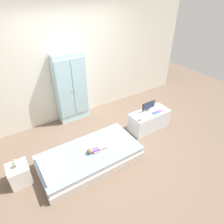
{
  "coord_description": "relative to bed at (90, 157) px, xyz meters",
  "views": [
    {
      "loc": [
        -1.5,
        -2.47,
        2.81
      ],
      "look_at": [
        0.35,
        0.41,
        0.55
      ],
      "focal_mm": 31.52,
      "sensor_mm": 36.0,
      "label": 1
    }
  ],
  "objects": [
    {
      "name": "ground_plane",
      "position": [
        0.45,
        0.09,
        -0.13
      ],
      "size": [
        10.0,
        10.0,
        0.02
      ],
      "primitive_type": "cube",
      "color": "brown"
    },
    {
      "name": "back_wall",
      "position": [
        0.45,
        1.67,
        1.23
      ],
      "size": [
        6.4,
        0.05,
        2.7
      ],
      "primitive_type": "cube",
      "color": "silver",
      "rests_on": "ground_plane"
    },
    {
      "name": "bed",
      "position": [
        0.0,
        0.0,
        0.0
      ],
      "size": [
        1.82,
        0.91,
        0.25
      ],
      "color": "beige",
      "rests_on": "ground_plane"
    },
    {
      "name": "pillow",
      "position": [
        -0.71,
        -0.0,
        0.16
      ],
      "size": [
        0.32,
        0.66,
        0.06
      ],
      "primitive_type": "cube",
      "color": "white",
      "rests_on": "bed"
    },
    {
      "name": "doll",
      "position": [
        0.05,
        -0.04,
        0.16
      ],
      "size": [
        0.39,
        0.14,
        0.1
      ],
      "color": "#6B4CB2",
      "rests_on": "bed"
    },
    {
      "name": "nightstand",
      "position": [
        -1.17,
        0.24,
        0.05
      ],
      "size": [
        0.33,
        0.33,
        0.35
      ],
      "primitive_type": "cube",
      "color": "silver",
      "rests_on": "ground_plane"
    },
    {
      "name": "table_lamp",
      "position": [
        -1.17,
        0.24,
        0.35
      ],
      "size": [
        0.09,
        0.09,
        0.18
      ],
      "color": "#B7B2AD",
      "rests_on": "nightstand"
    },
    {
      "name": "wardrobe",
      "position": [
        0.34,
        1.49,
        0.69
      ],
      "size": [
        0.7,
        0.29,
        1.62
      ],
      "color": "silver",
      "rests_on": "ground_plane"
    },
    {
      "name": "tv_stand",
      "position": [
        1.61,
        0.2,
        0.09
      ],
      "size": [
        0.9,
        0.4,
        0.43
      ],
      "primitive_type": "cube",
      "color": "silver",
      "rests_on": "ground_plane"
    },
    {
      "name": "tv_monitor",
      "position": [
        1.61,
        0.27,
        0.43
      ],
      "size": [
        0.34,
        0.1,
        0.22
      ],
      "color": "#99999E",
      "rests_on": "tv_stand"
    },
    {
      "name": "rocking_horse_toy",
      "position": [
        1.24,
        0.07,
        0.36
      ],
      "size": [
        0.09,
        0.04,
        0.11
      ],
      "color": "#8E6642",
      "rests_on": "tv_stand"
    },
    {
      "name": "book_blue",
      "position": [
        1.67,
        0.11,
        0.31
      ],
      "size": [
        0.14,
        0.09,
        0.02
      ],
      "primitive_type": "cube",
      "color": "blue",
      "rests_on": "tv_stand"
    },
    {
      "name": "book_purple",
      "position": [
        1.82,
        0.11,
        0.31
      ],
      "size": [
        0.12,
        0.09,
        0.01
      ],
      "primitive_type": "cube",
      "color": "#8E51B2",
      "rests_on": "tv_stand"
    }
  ]
}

